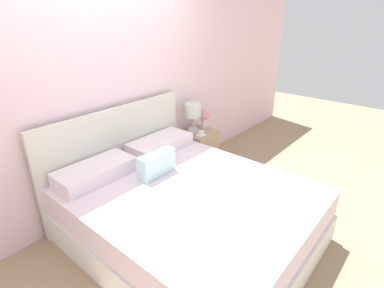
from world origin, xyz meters
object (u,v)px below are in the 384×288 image
at_px(table_lamp, 193,112).
at_px(teacup, 201,133).
at_px(bed, 184,210).
at_px(nightstand, 199,150).
at_px(flower_vase, 204,116).

xyz_separation_m(table_lamp, teacup, (-0.02, -0.16, -0.25)).
distance_m(bed, table_lamp, 1.52).
bearing_deg(bed, table_lamp, 36.64).
distance_m(nightstand, flower_vase, 0.47).
height_order(bed, flower_vase, bed).
relative_size(bed, teacup, 17.11).
bearing_deg(bed, nightstand, 33.13).
bearing_deg(flower_vase, nightstand, -164.63).
height_order(nightstand, flower_vase, flower_vase).
bearing_deg(table_lamp, bed, -143.36).
distance_m(nightstand, table_lamp, 0.56).
distance_m(bed, teacup, 1.34).
xyz_separation_m(nightstand, flower_vase, (0.15, 0.04, 0.44)).
bearing_deg(teacup, table_lamp, 81.48).
bearing_deg(teacup, flower_vase, 30.32).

